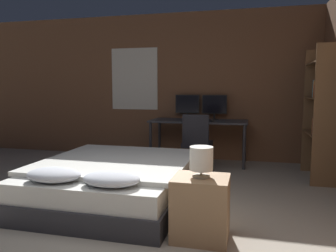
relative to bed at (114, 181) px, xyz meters
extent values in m
cube|color=brown|center=(0.55, 2.59, 1.11)|extent=(12.00, 0.06, 2.70)
cube|color=silver|center=(-0.65, 2.55, 1.26)|extent=(0.92, 0.01, 1.17)
cube|color=black|center=(-0.65, 2.55, 1.26)|extent=(0.84, 0.01, 1.09)
cube|color=#2D2D33|center=(0.00, 0.02, -0.13)|extent=(1.67, 2.02, 0.22)
cube|color=silver|center=(0.00, 0.02, 0.08)|extent=(1.61, 1.96, 0.20)
cube|color=silver|center=(0.00, 0.14, 0.21)|extent=(1.71, 1.69, 0.05)
ellipsoid|color=silver|center=(-0.30, -0.74, 0.25)|extent=(0.55, 0.38, 0.13)
ellipsoid|color=silver|center=(0.30, -0.74, 0.25)|extent=(0.55, 0.38, 0.13)
cube|color=#997551|center=(1.14, -0.73, 0.04)|extent=(0.48, 0.42, 0.55)
cylinder|color=gray|center=(1.14, -0.73, 0.32)|extent=(0.15, 0.15, 0.01)
cylinder|color=gray|center=(1.14, -0.73, 0.36)|extent=(0.02, 0.02, 0.05)
cylinder|color=silver|center=(1.14, -0.73, 0.48)|extent=(0.20, 0.20, 0.20)
cube|color=#38383D|center=(0.66, 2.18, 0.51)|extent=(1.69, 0.68, 0.03)
cylinder|color=#2D2D33|center=(-0.13, 1.88, 0.13)|extent=(0.05, 0.05, 0.73)
cylinder|color=#2D2D33|center=(1.46, 1.88, 0.13)|extent=(0.05, 0.05, 0.73)
cylinder|color=#2D2D33|center=(-0.13, 2.47, 0.13)|extent=(0.05, 0.05, 0.73)
cylinder|color=#2D2D33|center=(1.46, 2.47, 0.13)|extent=(0.05, 0.05, 0.73)
cylinder|color=black|center=(0.42, 2.42, 0.53)|extent=(0.16, 0.16, 0.01)
cylinder|color=black|center=(0.42, 2.42, 0.58)|extent=(0.03, 0.03, 0.09)
cube|color=black|center=(0.42, 2.42, 0.79)|extent=(0.44, 0.03, 0.34)
cube|color=black|center=(0.42, 2.40, 0.79)|extent=(0.41, 0.00, 0.31)
cylinder|color=black|center=(0.91, 2.42, 0.53)|extent=(0.16, 0.16, 0.01)
cylinder|color=black|center=(0.91, 2.42, 0.58)|extent=(0.03, 0.03, 0.09)
cube|color=black|center=(0.91, 2.42, 0.79)|extent=(0.44, 0.03, 0.34)
cube|color=black|center=(0.91, 2.40, 0.79)|extent=(0.41, 0.00, 0.31)
cube|color=black|center=(0.66, 1.94, 0.53)|extent=(0.35, 0.13, 0.02)
ellipsoid|color=black|center=(0.93, 1.94, 0.54)|extent=(0.07, 0.05, 0.04)
cylinder|color=black|center=(0.75, 1.53, -0.22)|extent=(0.52, 0.52, 0.04)
cylinder|color=gray|center=(0.75, 1.53, -0.01)|extent=(0.05, 0.05, 0.38)
cube|color=black|center=(0.75, 1.53, 0.21)|extent=(0.44, 0.44, 0.07)
cube|color=black|center=(0.75, 1.33, 0.47)|extent=(0.40, 0.05, 0.44)
cube|color=brown|center=(2.52, 1.18, 0.71)|extent=(0.34, 0.02, 1.90)
cube|color=brown|center=(2.52, 2.03, 0.71)|extent=(0.34, 0.02, 1.90)
cube|color=brown|center=(2.52, 1.60, 0.43)|extent=(0.34, 0.84, 0.02)
cube|color=brown|center=(2.52, 1.60, 0.94)|extent=(0.34, 0.84, 0.02)
cube|color=brown|center=(2.52, 1.60, 1.44)|extent=(0.34, 0.84, 0.02)
cube|color=#B2332D|center=(2.52, 1.22, 0.56)|extent=(0.28, 0.04, 0.24)
cube|color=#BCB29E|center=(2.52, 1.27, 0.56)|extent=(0.28, 0.04, 0.25)
cube|color=#2D4784|center=(2.52, 1.32, 0.56)|extent=(0.28, 0.04, 0.24)
cube|color=#7A387F|center=(2.52, 1.36, 0.56)|extent=(0.28, 0.02, 0.25)
cube|color=orange|center=(2.52, 1.39, 0.55)|extent=(0.28, 0.03, 0.23)
cube|color=#B2332D|center=(2.52, 1.21, 1.06)|extent=(0.28, 0.02, 0.22)
cube|color=teal|center=(2.52, 1.25, 1.05)|extent=(0.28, 0.03, 0.19)
cube|color=gold|center=(2.52, 1.28, 1.05)|extent=(0.28, 0.02, 0.19)
cube|color=gold|center=(2.52, 1.31, 1.07)|extent=(0.28, 0.03, 0.22)
cube|color=#28282D|center=(2.52, 1.35, 1.04)|extent=(0.28, 0.03, 0.18)
cube|color=#B2332D|center=(2.52, 1.38, 1.04)|extent=(0.28, 0.02, 0.18)
cube|color=orange|center=(2.52, 1.42, 1.07)|extent=(0.28, 0.04, 0.24)
cube|color=#BCB29E|center=(2.52, 1.46, 1.07)|extent=(0.28, 0.02, 0.23)
cube|color=teal|center=(2.52, 1.50, 1.07)|extent=(0.28, 0.03, 0.24)
camera|label=1|loc=(1.53, -3.48, 1.08)|focal=35.00mm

